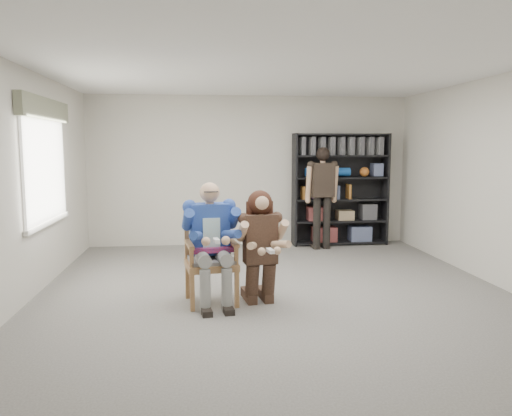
{
  "coord_description": "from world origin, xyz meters",
  "views": [
    {
      "loc": [
        -0.92,
        -5.89,
        1.86
      ],
      "look_at": [
        -0.2,
        0.6,
        1.05
      ],
      "focal_mm": 35.0,
      "sensor_mm": 36.0,
      "label": 1
    }
  ],
  "objects_px": {
    "standing_man": "(322,199)",
    "seated_man": "(211,243)",
    "armchair": "(211,257)",
    "kneeling_woman": "(261,249)",
    "bookshelf": "(340,189)"
  },
  "relations": [
    {
      "from": "kneeling_woman",
      "to": "standing_man",
      "type": "bearing_deg",
      "value": 56.58
    },
    {
      "from": "armchair",
      "to": "standing_man",
      "type": "relative_size",
      "value": 0.61
    },
    {
      "from": "seated_man",
      "to": "kneeling_woman",
      "type": "bearing_deg",
      "value": -19.43
    },
    {
      "from": "armchair",
      "to": "kneeling_woman",
      "type": "distance_m",
      "value": 0.6
    },
    {
      "from": "standing_man",
      "to": "seated_man",
      "type": "bearing_deg",
      "value": -131.71
    },
    {
      "from": "seated_man",
      "to": "bookshelf",
      "type": "bearing_deg",
      "value": 45.56
    },
    {
      "from": "seated_man",
      "to": "bookshelf",
      "type": "distance_m",
      "value": 4.21
    },
    {
      "from": "armchair",
      "to": "standing_man",
      "type": "bearing_deg",
      "value": 47.43
    },
    {
      "from": "armchair",
      "to": "kneeling_woman",
      "type": "relative_size",
      "value": 0.84
    },
    {
      "from": "bookshelf",
      "to": "standing_man",
      "type": "relative_size",
      "value": 1.14
    },
    {
      "from": "seated_man",
      "to": "armchair",
      "type": "bearing_deg",
      "value": 0.0
    },
    {
      "from": "armchair",
      "to": "bookshelf",
      "type": "bearing_deg",
      "value": 45.56
    },
    {
      "from": "seated_man",
      "to": "kneeling_woman",
      "type": "height_order",
      "value": "seated_man"
    },
    {
      "from": "armchair",
      "to": "bookshelf",
      "type": "height_order",
      "value": "bookshelf"
    },
    {
      "from": "seated_man",
      "to": "standing_man",
      "type": "height_order",
      "value": "standing_man"
    }
  ]
}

